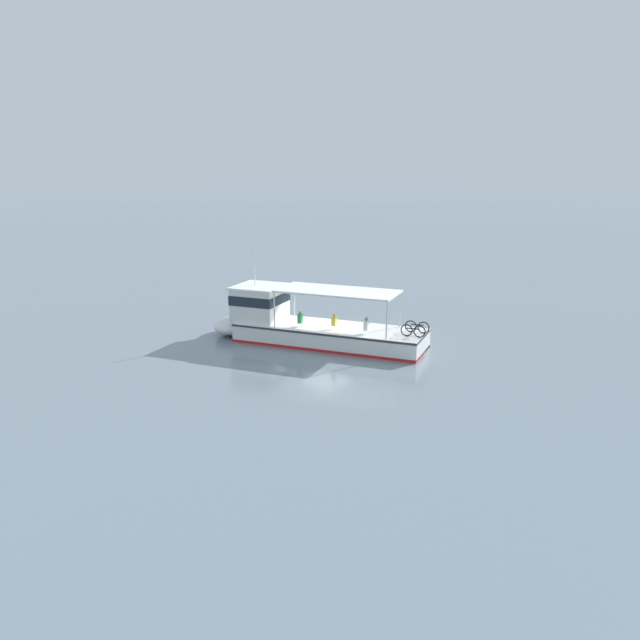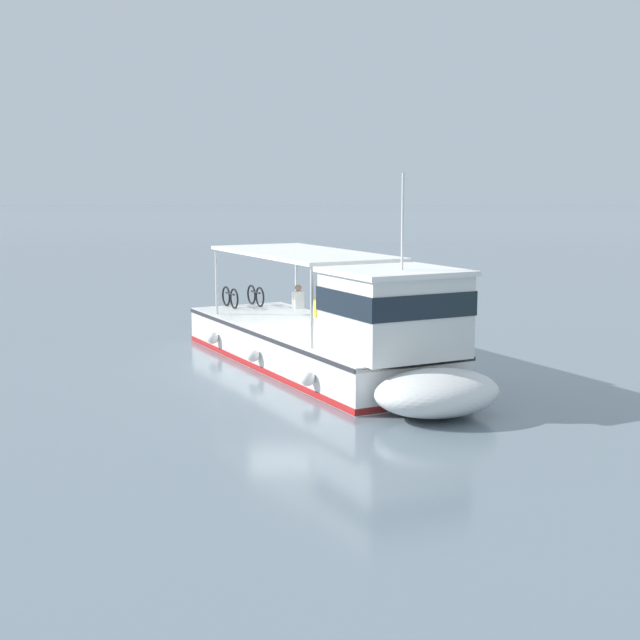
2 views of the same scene
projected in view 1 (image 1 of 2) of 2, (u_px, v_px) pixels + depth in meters
The scene contains 2 objects.
ground_plane at pixel (326, 341), 36.68m from camera, with size 400.00×400.00×0.00m, color slate.
ferry_main at pixel (304, 325), 36.20m from camera, with size 12.85×8.06×5.32m.
Camera 1 is at (-25.32, 24.57, 10.08)m, focal length 35.41 mm.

